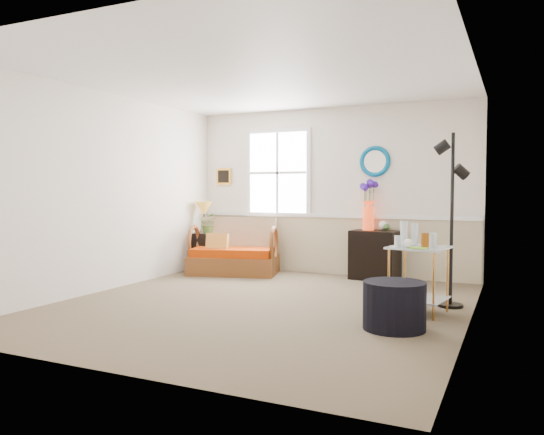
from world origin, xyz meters
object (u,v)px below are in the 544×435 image
at_px(loveseat, 234,246).
at_px(lamp_stand, 203,251).
at_px(ottoman, 394,305).
at_px(cabinet, 375,255).
at_px(side_table, 418,280).
at_px(floor_lamp, 452,220).

height_order(loveseat, lamp_stand, loveseat).
bearing_deg(ottoman, lamp_stand, 146.27).
relative_size(cabinet, side_table, 1.01).
xyz_separation_m(lamp_stand, side_table, (3.76, -1.68, 0.06)).
bearing_deg(floor_lamp, side_table, -121.86).
height_order(loveseat, ottoman, loveseat).
distance_m(lamp_stand, floor_lamp, 4.27).
distance_m(cabinet, ottoman, 2.83).
distance_m(lamp_stand, cabinet, 2.83).
bearing_deg(side_table, lamp_stand, 155.98).
xyz_separation_m(lamp_stand, floor_lamp, (4.04, -1.20, 0.68)).
height_order(side_table, ottoman, side_table).
distance_m(cabinet, floor_lamp, 2.00).
xyz_separation_m(floor_lamp, ottoman, (-0.37, -1.24, -0.75)).
bearing_deg(ottoman, side_table, 83.08).
relative_size(cabinet, ottoman, 1.22).
distance_m(floor_lamp, ottoman, 1.50).
bearing_deg(lamp_stand, side_table, -24.02).
bearing_deg(cabinet, ottoman, -65.54).
xyz_separation_m(cabinet, side_table, (0.95, -1.92, -0.00)).
relative_size(loveseat, cabinet, 1.86).
bearing_deg(loveseat, side_table, -40.86).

